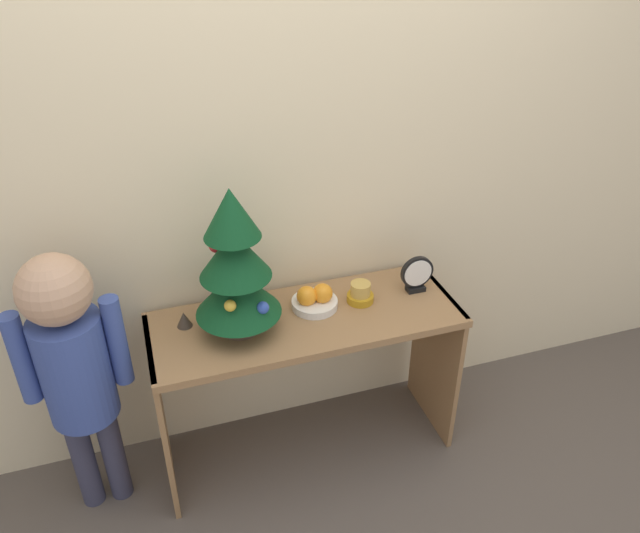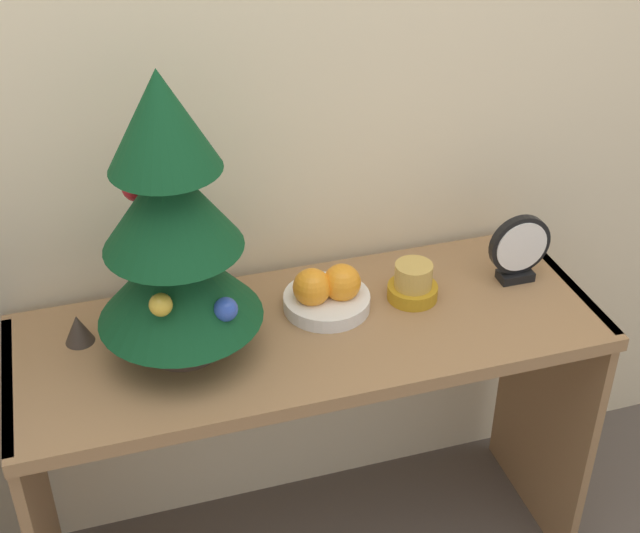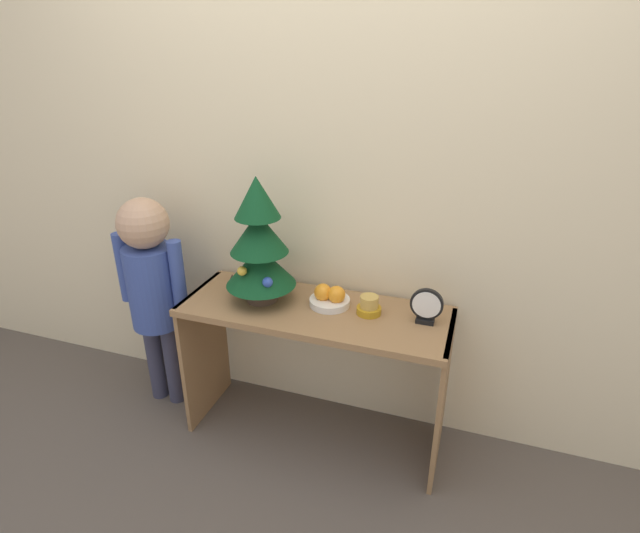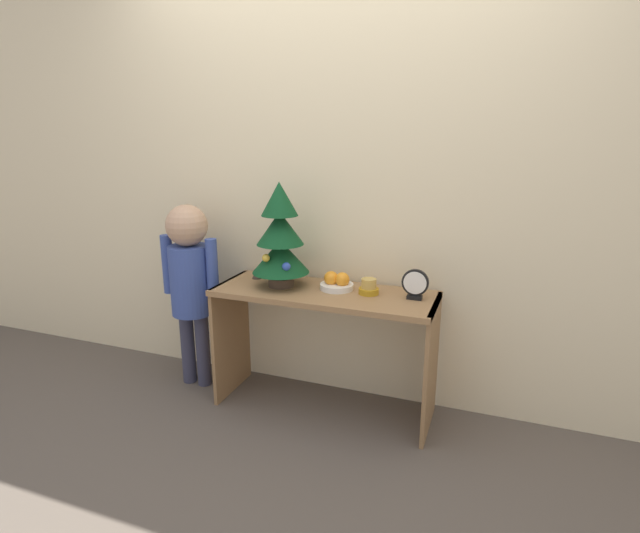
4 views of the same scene
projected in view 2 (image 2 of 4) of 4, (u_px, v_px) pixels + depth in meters
back_wall at (268, 6)px, 1.67m from camera, size 7.00×0.05×2.50m
console_table at (310, 385)px, 1.85m from camera, size 1.18×0.44×0.69m
mini_tree at (172, 228)px, 1.56m from camera, size 0.31×0.31×0.56m
fruit_bowl at (327, 293)px, 1.80m from camera, size 0.18×0.18×0.10m
singing_bowl at (413, 284)px, 1.83m from camera, size 0.10×0.10×0.08m
desk_clock at (519, 249)px, 1.87m from camera, size 0.13×0.04×0.15m
figurine at (78, 329)px, 1.71m from camera, size 0.06×0.06×0.06m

